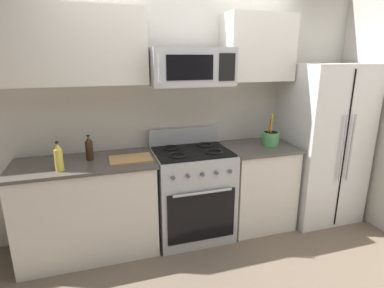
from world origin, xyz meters
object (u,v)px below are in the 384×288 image
(bottle_oil, at_px, (59,157))
(refrigerator, at_px, (321,143))
(utensil_crock, at_px, (271,138))
(cutting_board, at_px, (131,159))
(bottle_soy, at_px, (89,149))
(microwave, at_px, (191,67))
(range_oven, at_px, (192,192))

(bottle_oil, bearing_deg, refrigerator, 3.24)
(utensil_crock, bearing_deg, cutting_board, -177.80)
(cutting_board, distance_m, bottle_oil, 0.61)
(utensil_crock, height_order, bottle_soy, utensil_crock)
(refrigerator, height_order, bottle_soy, refrigerator)
(refrigerator, height_order, bottle_oil, refrigerator)
(utensil_crock, relative_size, cutting_board, 0.90)
(microwave, bearing_deg, range_oven, -89.97)
(range_oven, xyz_separation_m, cutting_board, (-0.61, -0.06, 0.44))
(range_oven, height_order, utensil_crock, utensil_crock)
(refrigerator, bearing_deg, bottle_soy, 178.45)
(microwave, distance_m, bottle_oil, 1.41)
(cutting_board, relative_size, bottle_soy, 1.63)
(range_oven, relative_size, cutting_board, 2.86)
(bottle_soy, bearing_deg, utensil_crock, -1.59)
(refrigerator, relative_size, utensil_crock, 5.12)
(refrigerator, distance_m, bottle_soy, 2.50)
(range_oven, distance_m, refrigerator, 1.59)
(utensil_crock, xyz_separation_m, bottle_oil, (-2.08, -0.17, 0.04))
(refrigerator, xyz_separation_m, microwave, (-1.53, 0.04, 0.85))
(refrigerator, distance_m, cutting_board, 2.14)
(bottle_oil, bearing_deg, utensil_crock, 4.70)
(cutting_board, xyz_separation_m, bottle_soy, (-0.36, 0.11, 0.10))
(microwave, xyz_separation_m, bottle_oil, (-1.20, -0.20, -0.71))
(bottle_oil, bearing_deg, cutting_board, 10.88)
(range_oven, xyz_separation_m, utensil_crock, (0.88, -0.00, 0.51))
(microwave, bearing_deg, utensil_crock, -1.80)
(range_oven, height_order, microwave, microwave)
(bottle_oil, bearing_deg, microwave, 9.40)
(cutting_board, bearing_deg, bottle_oil, -169.12)
(utensil_crock, bearing_deg, microwave, 178.20)
(range_oven, bearing_deg, cutting_board, -174.55)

